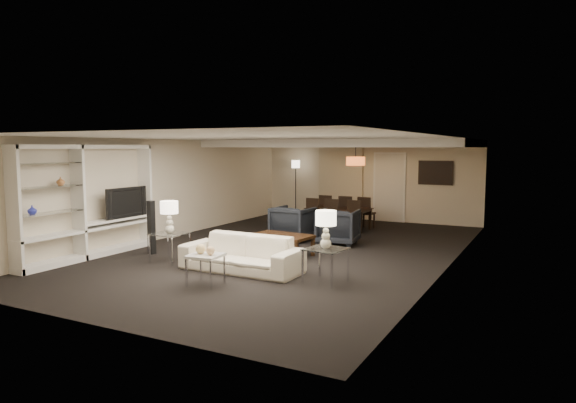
# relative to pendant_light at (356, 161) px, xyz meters

# --- Properties ---
(floor) EXTENTS (11.00, 11.00, 0.00)m
(floor) POSITION_rel_pendant_light_xyz_m (-0.30, -3.50, -1.92)
(floor) COLOR black
(floor) RESTS_ON ground
(ceiling) EXTENTS (7.00, 11.00, 0.02)m
(ceiling) POSITION_rel_pendant_light_xyz_m (-0.30, -3.50, 0.58)
(ceiling) COLOR silver
(ceiling) RESTS_ON ground
(wall_back) EXTENTS (7.00, 0.02, 2.50)m
(wall_back) POSITION_rel_pendant_light_xyz_m (-0.30, 2.00, -0.67)
(wall_back) COLOR beige
(wall_back) RESTS_ON ground
(wall_front) EXTENTS (7.00, 0.02, 2.50)m
(wall_front) POSITION_rel_pendant_light_xyz_m (-0.30, -9.00, -0.67)
(wall_front) COLOR beige
(wall_front) RESTS_ON ground
(wall_left) EXTENTS (0.02, 11.00, 2.50)m
(wall_left) POSITION_rel_pendant_light_xyz_m (-3.80, -3.50, -0.67)
(wall_left) COLOR beige
(wall_left) RESTS_ON ground
(wall_right) EXTENTS (0.02, 11.00, 2.50)m
(wall_right) POSITION_rel_pendant_light_xyz_m (3.20, -3.50, -0.67)
(wall_right) COLOR beige
(wall_right) RESTS_ON ground
(ceiling_soffit) EXTENTS (7.00, 4.00, 0.20)m
(ceiling_soffit) POSITION_rel_pendant_light_xyz_m (-0.30, 0.00, 0.48)
(ceiling_soffit) COLOR silver
(ceiling_soffit) RESTS_ON ceiling
(curtains) EXTENTS (1.50, 0.12, 2.40)m
(curtains) POSITION_rel_pendant_light_xyz_m (-1.20, 1.92, -0.72)
(curtains) COLOR beige
(curtains) RESTS_ON wall_back
(door) EXTENTS (0.90, 0.05, 2.10)m
(door) POSITION_rel_pendant_light_xyz_m (0.40, 1.97, -0.87)
(door) COLOR silver
(door) RESTS_ON wall_back
(painting) EXTENTS (0.95, 0.04, 0.65)m
(painting) POSITION_rel_pendant_light_xyz_m (1.80, 1.96, -0.37)
(painting) COLOR #142D38
(painting) RESTS_ON wall_back
(media_unit) EXTENTS (0.38, 3.40, 2.35)m
(media_unit) POSITION_rel_pendant_light_xyz_m (-3.61, -6.10, -0.74)
(media_unit) COLOR white
(media_unit) RESTS_ON wall_left
(pendant_light) EXTENTS (0.52, 0.52, 0.24)m
(pendant_light) POSITION_rel_pendant_light_xyz_m (0.00, 0.00, 0.00)
(pendant_light) COLOR #D8591E
(pendant_light) RESTS_ON ceiling_soffit
(sofa) EXTENTS (2.30, 0.92, 0.67)m
(sofa) POSITION_rel_pendant_light_xyz_m (-0.16, -5.64, -1.59)
(sofa) COLOR beige
(sofa) RESTS_ON floor
(coffee_table) EXTENTS (1.33, 0.87, 0.45)m
(coffee_table) POSITION_rel_pendant_light_xyz_m (-0.16, -4.04, -1.70)
(coffee_table) COLOR #311B0D
(coffee_table) RESTS_ON floor
(armchair_left) EXTENTS (0.94, 0.96, 0.85)m
(armchair_left) POSITION_rel_pendant_light_xyz_m (-0.76, -2.34, -1.49)
(armchair_left) COLOR black
(armchair_left) RESTS_ON floor
(armchair_right) EXTENTS (1.02, 1.04, 0.85)m
(armchair_right) POSITION_rel_pendant_light_xyz_m (0.44, -2.34, -1.49)
(armchair_right) COLOR black
(armchair_right) RESTS_ON floor
(side_table_left) EXTENTS (0.63, 0.63, 0.59)m
(side_table_left) POSITION_rel_pendant_light_xyz_m (-1.86, -5.64, -1.63)
(side_table_left) COLOR white
(side_table_left) RESTS_ON floor
(side_table_right) EXTENTS (0.70, 0.70, 0.59)m
(side_table_right) POSITION_rel_pendant_light_xyz_m (1.54, -5.64, -1.63)
(side_table_right) COLOR silver
(side_table_right) RESTS_ON floor
(table_lamp_left) EXTENTS (0.36, 0.36, 0.65)m
(table_lamp_left) POSITION_rel_pendant_light_xyz_m (-1.86, -5.64, -1.01)
(table_lamp_left) COLOR beige
(table_lamp_left) RESTS_ON side_table_left
(table_lamp_right) EXTENTS (0.39, 0.39, 0.65)m
(table_lamp_right) POSITION_rel_pendant_light_xyz_m (1.54, -5.64, -1.01)
(table_lamp_right) COLOR beige
(table_lamp_right) RESTS_ON side_table_right
(marble_table) EXTENTS (0.57, 0.57, 0.52)m
(marble_table) POSITION_rel_pendant_light_xyz_m (-0.16, -6.74, -1.66)
(marble_table) COLOR silver
(marble_table) RESTS_ON floor
(gold_gourd_a) EXTENTS (0.17, 0.17, 0.17)m
(gold_gourd_a) POSITION_rel_pendant_light_xyz_m (-0.26, -6.74, -1.31)
(gold_gourd_a) COLOR #E6C37A
(gold_gourd_a) RESTS_ON marble_table
(gold_gourd_b) EXTENTS (0.15, 0.15, 0.15)m
(gold_gourd_b) POSITION_rel_pendant_light_xyz_m (-0.06, -6.74, -1.32)
(gold_gourd_b) COLOR #DEAF75
(gold_gourd_b) RESTS_ON marble_table
(television) EXTENTS (1.16, 0.15, 0.67)m
(television) POSITION_rel_pendant_light_xyz_m (-3.58, -5.18, -0.84)
(television) COLOR black
(television) RESTS_ON media_unit
(vase_blue) EXTENTS (0.16, 0.16, 0.17)m
(vase_blue) POSITION_rel_pendant_light_xyz_m (-3.61, -7.40, -0.77)
(vase_blue) COLOR #2A33B9
(vase_blue) RESTS_ON media_unit
(vase_amber) EXTENTS (0.16, 0.16, 0.16)m
(vase_amber) POSITION_rel_pendant_light_xyz_m (-3.61, -6.76, -0.28)
(vase_amber) COLOR #AD6B39
(vase_amber) RESTS_ON media_unit
(floor_speaker) EXTENTS (0.14, 0.14, 1.16)m
(floor_speaker) POSITION_rel_pendant_light_xyz_m (-2.73, -5.22, -1.34)
(floor_speaker) COLOR black
(floor_speaker) RESTS_ON floor
(dining_table) EXTENTS (1.75, 0.98, 0.61)m
(dining_table) POSITION_rel_pendant_light_xyz_m (-0.37, -0.31, -1.61)
(dining_table) COLOR black
(dining_table) RESTS_ON floor
(chair_nl) EXTENTS (0.46, 0.46, 0.91)m
(chair_nl) POSITION_rel_pendant_light_xyz_m (-0.97, -0.96, -1.47)
(chair_nl) COLOR black
(chair_nl) RESTS_ON floor
(chair_nm) EXTENTS (0.46, 0.46, 0.91)m
(chair_nm) POSITION_rel_pendant_light_xyz_m (-0.37, -0.96, -1.47)
(chair_nm) COLOR black
(chair_nm) RESTS_ON floor
(chair_nr) EXTENTS (0.47, 0.47, 0.91)m
(chair_nr) POSITION_rel_pendant_light_xyz_m (0.23, -0.96, -1.47)
(chair_nr) COLOR black
(chair_nr) RESTS_ON floor
(chair_fl) EXTENTS (0.43, 0.43, 0.91)m
(chair_fl) POSITION_rel_pendant_light_xyz_m (-0.97, 0.34, -1.47)
(chair_fl) COLOR black
(chair_fl) RESTS_ON floor
(chair_fm) EXTENTS (0.46, 0.46, 0.91)m
(chair_fm) POSITION_rel_pendant_light_xyz_m (-0.37, 0.34, -1.47)
(chair_fm) COLOR black
(chair_fm) RESTS_ON floor
(chair_fr) EXTENTS (0.46, 0.46, 0.91)m
(chair_fr) POSITION_rel_pendant_light_xyz_m (0.23, 0.34, -1.47)
(chair_fr) COLOR black
(chair_fr) RESTS_ON floor
(floor_lamp) EXTENTS (0.34, 0.34, 1.88)m
(floor_lamp) POSITION_rel_pendant_light_xyz_m (-2.66, 1.58, -0.98)
(floor_lamp) COLOR black
(floor_lamp) RESTS_ON floor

